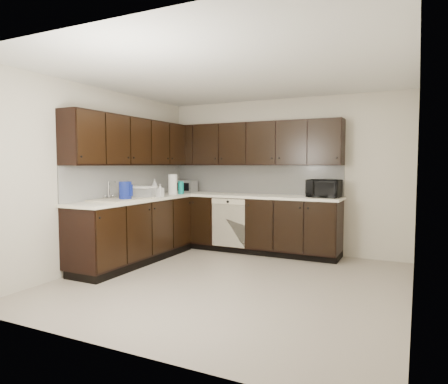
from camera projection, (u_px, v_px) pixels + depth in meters
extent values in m
plane|color=#A29686|center=(231.00, 282.00, 4.86)|extent=(4.00, 4.00, 0.00)
plane|color=white|center=(231.00, 74.00, 4.69)|extent=(4.00, 4.00, 0.00)
cube|color=beige|center=(282.00, 176.00, 6.57)|extent=(4.00, 0.02, 2.50)
cube|color=beige|center=(103.00, 177.00, 5.65)|extent=(0.02, 4.00, 2.50)
cube|color=beige|center=(416.00, 183.00, 3.90)|extent=(0.02, 4.00, 2.50)
cube|color=beige|center=(118.00, 189.00, 2.98)|extent=(4.00, 0.02, 2.50)
cube|color=black|center=(247.00, 224.00, 6.57)|extent=(3.00, 0.60, 0.90)
cube|color=black|center=(134.00, 232.00, 5.84)|extent=(0.60, 2.20, 0.90)
cube|color=black|center=(247.00, 248.00, 6.63)|extent=(3.00, 0.54, 0.10)
cube|color=black|center=(136.00, 259.00, 5.86)|extent=(0.54, 2.20, 0.10)
cube|color=white|center=(247.00, 196.00, 6.54)|extent=(3.03, 0.63, 0.04)
cube|color=white|center=(134.00, 200.00, 5.81)|extent=(0.63, 2.23, 0.04)
cube|color=#B6B6B2|center=(254.00, 179.00, 6.78)|extent=(3.00, 0.02, 0.48)
cube|color=#B6B6B2|center=(131.00, 181.00, 6.19)|extent=(0.02, 2.80, 0.48)
cube|color=black|center=(250.00, 144.00, 6.60)|extent=(3.00, 0.33, 0.70)
cube|color=black|center=(132.00, 142.00, 5.93)|extent=(0.33, 2.47, 0.70)
cube|color=beige|center=(228.00, 223.00, 6.40)|extent=(0.58, 0.02, 0.78)
cube|color=beige|center=(228.00, 202.00, 6.37)|extent=(0.58, 0.03, 0.08)
cylinder|color=black|center=(228.00, 202.00, 6.35)|extent=(0.04, 0.02, 0.04)
cube|color=beige|center=(121.00, 200.00, 5.53)|extent=(0.54, 0.82, 0.03)
cube|color=beige|center=(111.00, 207.00, 5.36)|extent=(0.42, 0.34, 0.16)
cube|color=beige|center=(131.00, 205.00, 5.72)|extent=(0.42, 0.34, 0.16)
cylinder|color=silver|center=(109.00, 190.00, 5.62)|extent=(0.03, 0.03, 0.26)
cylinder|color=silver|center=(111.00, 182.00, 5.59)|extent=(0.14, 0.02, 0.02)
cylinder|color=#B2B2B7|center=(111.00, 205.00, 5.35)|extent=(0.20, 0.20, 0.10)
imported|color=black|center=(324.00, 189.00, 5.98)|extent=(0.50, 0.35, 0.27)
imported|color=gray|center=(160.00, 190.00, 6.07)|extent=(0.09, 0.09, 0.20)
imported|color=gray|center=(155.00, 187.00, 6.49)|extent=(0.11, 0.11, 0.26)
cube|color=#B6B6B9|center=(186.00, 186.00, 7.03)|extent=(0.34, 0.26, 0.21)
cube|color=silver|center=(140.00, 193.00, 5.86)|extent=(0.50, 0.45, 0.16)
cylinder|color=#102297|center=(125.00, 191.00, 5.50)|extent=(0.21, 0.21, 0.26)
cylinder|color=#0C867F|center=(181.00, 188.00, 6.68)|extent=(0.10, 0.10, 0.21)
cylinder|color=white|center=(173.00, 184.00, 6.57)|extent=(0.20, 0.20, 0.33)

